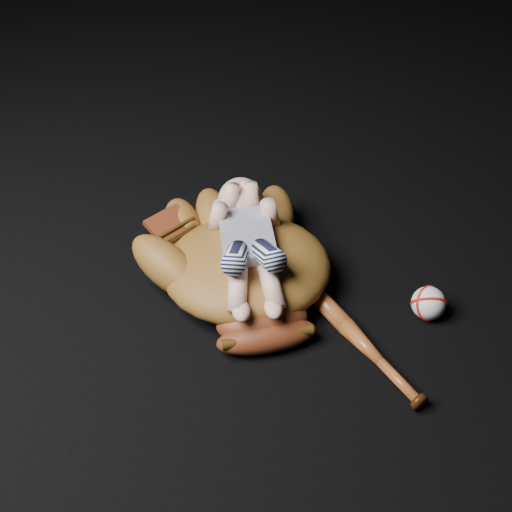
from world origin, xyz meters
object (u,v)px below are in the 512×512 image
(newborn_baby, at_px, (248,242))
(baseball_bat, at_px, (353,334))
(baseball, at_px, (429,303))
(baseball_glove, at_px, (247,261))

(newborn_baby, xyz_separation_m, baseball_bat, (0.22, -0.13, -0.12))
(baseball_bat, bearing_deg, newborn_baby, 149.93)
(newborn_baby, height_order, baseball, newborn_baby)
(baseball_glove, distance_m, baseball_bat, 0.26)
(baseball_glove, bearing_deg, baseball, -25.67)
(newborn_baby, bearing_deg, baseball_glove, 106.17)
(baseball, bearing_deg, newborn_baby, 173.06)
(newborn_baby, relative_size, baseball_bat, 0.95)
(baseball_glove, relative_size, newborn_baby, 1.32)
(baseball_glove, height_order, baseball, baseball_glove)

